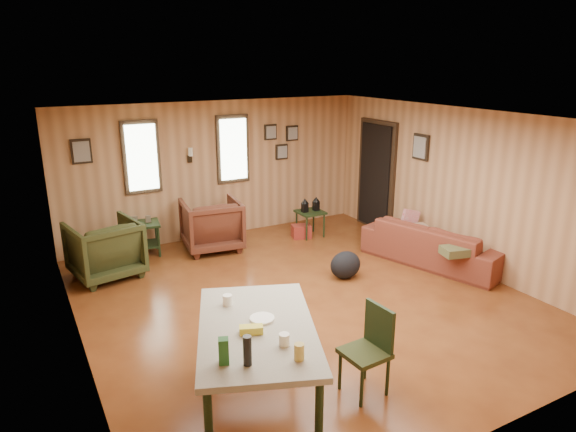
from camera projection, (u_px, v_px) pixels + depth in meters
name	position (u px, v px, depth m)	size (l,w,h in m)	color
room	(304.00, 206.00, 6.83)	(5.54, 6.04, 2.44)	brown
sofa	(435.00, 237.00, 7.96)	(2.20, 0.64, 0.86)	maroon
recliner_brown	(212.00, 222.00, 8.54)	(0.92, 0.86, 0.94)	#522618
recliner_green	(105.00, 246.00, 7.44)	(0.91, 0.85, 0.94)	#2E3417
end_table	(143.00, 233.00, 8.32)	(0.59, 0.55, 0.67)	black
side_table	(310.00, 210.00, 9.16)	(0.45, 0.45, 0.72)	black
cooler	(301.00, 231.00, 9.18)	(0.38, 0.31, 0.23)	maroon
backpack	(345.00, 265.00, 7.46)	(0.57, 0.50, 0.41)	black
sofa_pillows	(433.00, 236.00, 7.81)	(0.71, 1.59, 0.32)	#4E4E2C
dining_table	(257.00, 335.00, 4.47)	(1.54, 1.91, 1.09)	gray
dining_chair	(370.00, 345.00, 4.84)	(0.42, 0.42, 0.87)	#2E3417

